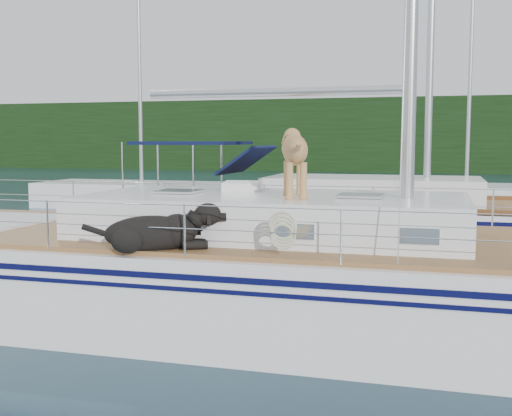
% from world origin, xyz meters
% --- Properties ---
extents(ground, '(120.00, 120.00, 0.00)m').
position_xyz_m(ground, '(0.00, 0.00, 0.00)').
color(ground, black).
rests_on(ground, ground).
extents(tree_line, '(90.00, 3.00, 6.00)m').
position_xyz_m(tree_line, '(0.00, 45.00, 3.00)').
color(tree_line, black).
rests_on(tree_line, ground).
extents(shore_bank, '(92.00, 1.00, 1.20)m').
position_xyz_m(shore_bank, '(0.00, 46.20, 0.60)').
color(shore_bank, '#595147').
rests_on(shore_bank, ground).
extents(main_sailboat, '(12.00, 4.02, 14.01)m').
position_xyz_m(main_sailboat, '(0.10, -0.01, 0.68)').
color(main_sailboat, white).
rests_on(main_sailboat, ground).
extents(neighbor_sailboat, '(11.00, 3.50, 13.30)m').
position_xyz_m(neighbor_sailboat, '(0.46, 6.30, 0.63)').
color(neighbor_sailboat, white).
rests_on(neighbor_sailboat, ground).
extents(bg_boat_west, '(8.00, 3.00, 11.65)m').
position_xyz_m(bg_boat_west, '(-8.00, 14.00, 0.45)').
color(bg_boat_west, white).
rests_on(bg_boat_west, ground).
extents(bg_boat_center, '(7.20, 3.00, 11.65)m').
position_xyz_m(bg_boat_center, '(4.00, 16.00, 0.45)').
color(bg_boat_center, white).
rests_on(bg_boat_center, ground).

